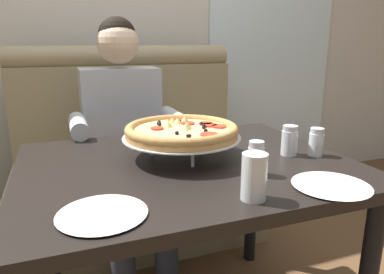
# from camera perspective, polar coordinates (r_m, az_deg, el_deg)

# --- Properties ---
(back_wall_with_window) EXTENTS (6.00, 0.12, 2.80)m
(back_wall_with_window) POSITION_cam_1_polar(r_m,az_deg,el_deg) (2.64, -12.59, 20.11)
(back_wall_with_window) COLOR beige
(back_wall_with_window) RESTS_ON ground_plane
(window_panel) EXTENTS (1.10, 0.02, 2.80)m
(window_panel) POSITION_cam_1_polar(r_m,az_deg,el_deg) (3.02, 13.10, 19.39)
(window_panel) COLOR white
(window_panel) RESTS_ON ground_plane
(booth_bench) EXTENTS (1.38, 0.78, 1.13)m
(booth_bench) POSITION_cam_1_polar(r_m,az_deg,el_deg) (2.20, -8.94, -5.11)
(booth_bench) COLOR #998966
(booth_bench) RESTS_ON ground_plane
(dining_table) EXTENTS (1.13, 0.89, 0.74)m
(dining_table) POSITION_cam_1_polar(r_m,az_deg,el_deg) (1.28, -0.83, -7.91)
(dining_table) COLOR black
(dining_table) RESTS_ON ground_plane
(diner_main) EXTENTS (0.54, 0.64, 1.27)m
(diner_main) POSITION_cam_1_polar(r_m,az_deg,el_deg) (1.84, -10.70, 0.99)
(diner_main) COLOR #2D3342
(diner_main) RESTS_ON ground_plane
(pizza) EXTENTS (0.43, 0.43, 0.13)m
(pizza) POSITION_cam_1_polar(r_m,az_deg,el_deg) (1.27, -1.71, 0.92)
(pizza) COLOR silver
(pizza) RESTS_ON dining_table
(shaker_pepper_flakes) EXTENTS (0.05, 0.05, 0.11)m
(shaker_pepper_flakes) POSITION_cam_1_polar(r_m,az_deg,el_deg) (1.13, 10.24, -3.75)
(shaker_pepper_flakes) COLOR white
(shaker_pepper_flakes) RESTS_ON dining_table
(shaker_parmesan) EXTENTS (0.06, 0.06, 0.11)m
(shaker_parmesan) POSITION_cam_1_polar(r_m,az_deg,el_deg) (1.36, 15.40, -0.87)
(shaker_parmesan) COLOR white
(shaker_parmesan) RESTS_ON dining_table
(shaker_oregano) EXTENTS (0.05, 0.05, 0.10)m
(shaker_oregano) POSITION_cam_1_polar(r_m,az_deg,el_deg) (1.38, 19.35, -1.06)
(shaker_oregano) COLOR white
(shaker_oregano) RESTS_ON dining_table
(plate_near_left) EXTENTS (0.22, 0.22, 0.02)m
(plate_near_left) POSITION_cam_1_polar(r_m,az_deg,el_deg) (0.90, -14.27, -11.56)
(plate_near_left) COLOR white
(plate_near_left) RESTS_ON dining_table
(plate_near_right) EXTENTS (0.23, 0.23, 0.02)m
(plate_near_right) POSITION_cam_1_polar(r_m,az_deg,el_deg) (1.11, 21.50, -6.98)
(plate_near_right) COLOR white
(plate_near_right) RESTS_ON dining_table
(drinking_glass) EXTENTS (0.07, 0.07, 0.13)m
(drinking_glass) POSITION_cam_1_polar(r_m,az_deg,el_deg) (0.95, 9.95, -6.80)
(drinking_glass) COLOR silver
(drinking_glass) RESTS_ON dining_table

